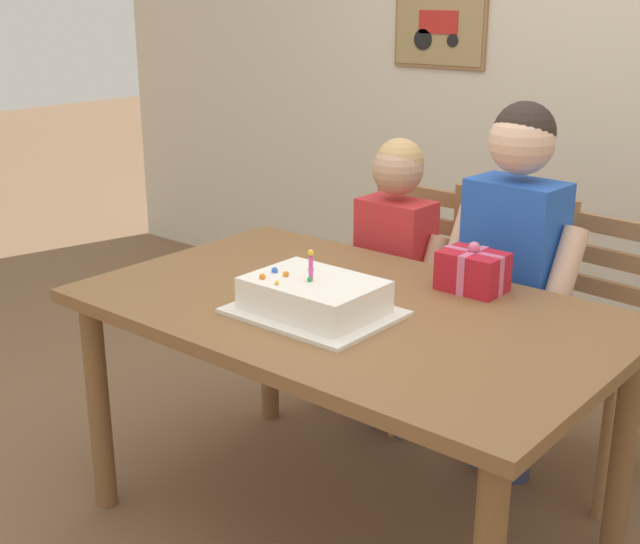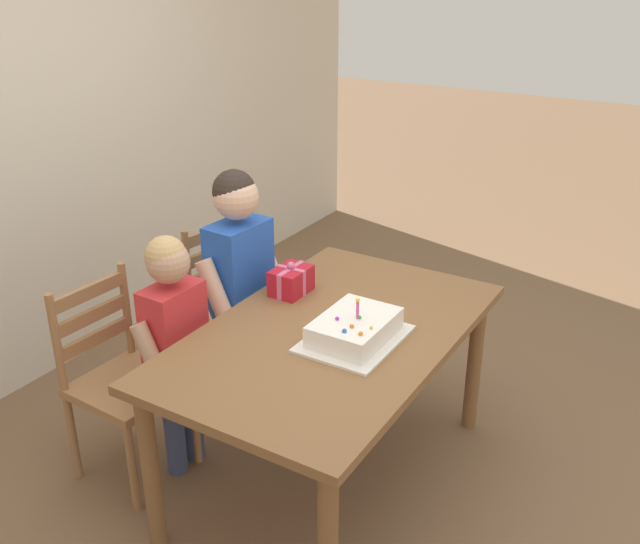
# 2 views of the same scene
# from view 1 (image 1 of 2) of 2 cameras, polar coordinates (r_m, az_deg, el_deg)

# --- Properties ---
(ground_plane) EXTENTS (20.00, 20.00, 0.00)m
(ground_plane) POSITION_cam_1_polar(r_m,az_deg,el_deg) (2.78, 1.76, -16.98)
(ground_plane) COLOR brown
(back_wall) EXTENTS (6.40, 0.11, 2.60)m
(back_wall) POSITION_cam_1_polar(r_m,az_deg,el_deg) (3.92, 19.39, 12.82)
(back_wall) COLOR beige
(back_wall) RESTS_ON ground
(dining_table) EXTENTS (1.55, 0.95, 0.76)m
(dining_table) POSITION_cam_1_polar(r_m,az_deg,el_deg) (2.46, 1.91, -4.23)
(dining_table) COLOR brown
(dining_table) RESTS_ON ground
(birthday_cake) EXTENTS (0.44, 0.34, 0.19)m
(birthday_cake) POSITION_cam_1_polar(r_m,az_deg,el_deg) (2.34, -0.41, -1.76)
(birthday_cake) COLOR white
(birthday_cake) RESTS_ON dining_table
(gift_box_red_large) EXTENTS (0.19, 0.14, 0.16)m
(gift_box_red_large) POSITION_cam_1_polar(r_m,az_deg,el_deg) (2.56, 10.31, 0.06)
(gift_box_red_large) COLOR red
(gift_box_red_large) RESTS_ON dining_table
(chair_left) EXTENTS (0.44, 0.44, 0.92)m
(chair_left) POSITION_cam_1_polar(r_m,az_deg,el_deg) (3.38, 5.03, -1.49)
(chair_left) COLOR #996B42
(chair_left) RESTS_ON ground
(chair_right) EXTENTS (0.46, 0.46, 0.92)m
(chair_right) POSITION_cam_1_polar(r_m,az_deg,el_deg) (3.02, 17.97, -4.82)
(chair_right) COLOR #996B42
(chair_right) RESTS_ON ground
(child_older) EXTENTS (0.48, 0.28, 1.30)m
(child_older) POSITION_cam_1_polar(r_m,az_deg,el_deg) (2.82, 12.94, 0.91)
(child_older) COLOR #38426B
(child_older) RESTS_ON ground
(child_younger) EXTENTS (0.41, 0.23, 1.13)m
(child_younger) POSITION_cam_1_polar(r_m,az_deg,el_deg) (3.07, 5.10, 0.81)
(child_younger) COLOR #38426B
(child_younger) RESTS_ON ground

